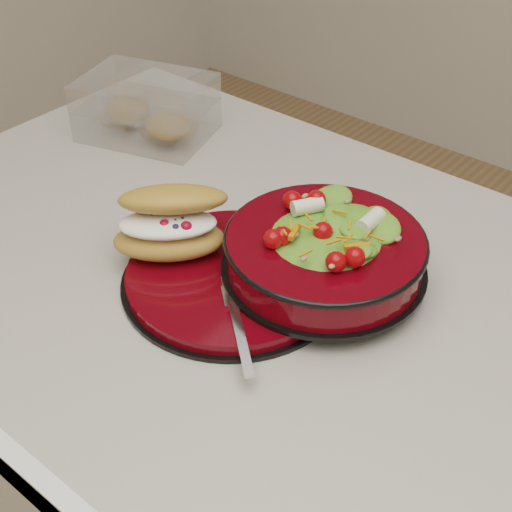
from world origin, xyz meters
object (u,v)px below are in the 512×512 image
Objects in this scene: island_counter at (282,502)px; fork at (238,325)px; dinner_plate at (233,277)px; salad_bowl at (325,245)px; croissant at (172,223)px; pastry_box at (147,109)px.

island_counter is 0.48m from fork.
dinner_plate is (-0.06, -0.03, 0.46)m from island_counter.
salad_bowl is 2.07× the size of fork.
dinner_plate is at bearing -32.65° from croissant.
salad_bowl is 0.47m from pastry_box.
salad_bowl reaches higher than dinner_plate.
salad_bowl is 0.19m from croissant.
dinner_plate reaches higher than island_counter.
fork is 0.51× the size of pastry_box.
dinner_plate is 0.10m from fork.
fork reaches higher than island_counter.
fork is (0.07, -0.07, 0.01)m from dinner_plate.
fork is at bearing -87.02° from island_counter.
island_counter is 4.50× the size of dinner_plate.
dinner_plate is 0.12m from salad_bowl.
island_counter is at bearing -120.13° from salad_bowl.
dinner_plate is at bearing -151.37° from island_counter.
croissant is 0.17m from fork.
pastry_box is at bearing 98.91° from croissant.
croissant is at bearing -153.11° from salad_bowl.
island_counter is 10.27× the size of fork.
dinner_plate is at bearing -139.78° from salad_bowl.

